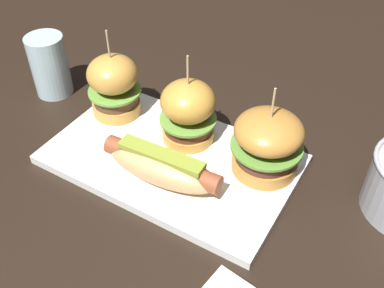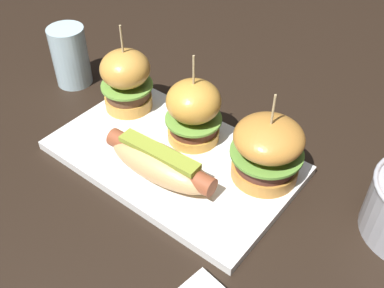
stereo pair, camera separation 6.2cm
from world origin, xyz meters
The scene contains 7 objects.
ground_plane centered at (0.00, 0.00, 0.00)m, with size 3.00×3.00×0.00m, color black.
platter_main centered at (0.00, 0.00, 0.01)m, with size 0.36×0.22×0.01m, color white.
hot_dog centered at (0.01, -0.04, 0.04)m, with size 0.18×0.07×0.05m.
slider_left centered at (-0.13, 0.04, 0.07)m, with size 0.08×0.08×0.15m.
slider_center centered at (0.00, 0.05, 0.06)m, with size 0.09×0.09×0.14m.
slider_right centered at (0.13, 0.05, 0.06)m, with size 0.10×0.10×0.14m.
water_glass centered at (-0.28, 0.05, 0.05)m, with size 0.06×0.06×0.11m, color silver.
Camera 2 is at (0.32, -0.36, 0.47)m, focal length 41.85 mm.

